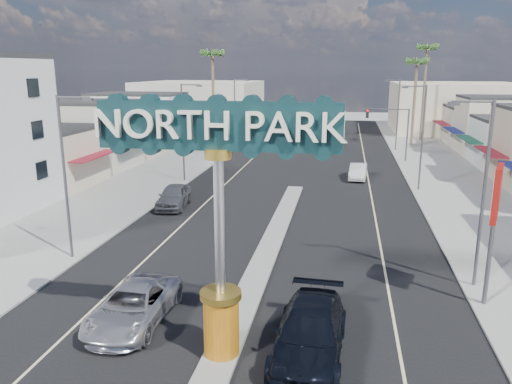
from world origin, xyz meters
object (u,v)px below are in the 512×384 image
at_px(suv_right, 310,333).
at_px(gateway_sign, 219,202).
at_px(car_parked_right, 358,171).
at_px(bank_pylon_sign, 496,201).
at_px(traffic_signal_left, 232,121).
at_px(streetlight_l_far, 236,109).
at_px(palm_left_far, 212,59).
at_px(palm_right_mid, 417,66).
at_px(car_parked_left, 174,196).
at_px(palm_right_far, 427,53).
at_px(streetlight_l_mid, 184,127).
at_px(suv_left, 134,305).
at_px(streetlight_r_near, 481,186).
at_px(streetlight_r_mid, 421,132).
at_px(traffic_signal_right, 391,124).
at_px(streetlight_r_far, 397,111).
at_px(streetlight_l_near, 67,170).

bearing_deg(suv_right, gateway_sign, -165.56).
xyz_separation_m(car_parked_right, bank_pylon_sign, (5.07, -25.86, 4.12)).
xyz_separation_m(gateway_sign, traffic_signal_left, (-9.18, 42.02, -1.65)).
bearing_deg(suv_right, streetlight_l_far, 107.69).
xyz_separation_m(palm_left_far, bank_pylon_sign, (23.57, -41.98, -6.65)).
relative_size(palm_right_mid, suv_right, 1.97).
height_order(suv_right, car_parked_left, suv_right).
xyz_separation_m(palm_right_far, suv_right, (-11.83, -59.34, -11.49)).
height_order(streetlight_l_mid, suv_left, streetlight_l_mid).
xyz_separation_m(streetlight_l_mid, suv_right, (13.61, -27.34, -4.17)).
bearing_deg(suv_left, suv_right, -8.49).
relative_size(traffic_signal_left, bank_pylon_sign, 0.96).
bearing_deg(car_parked_right, streetlight_l_far, 135.45).
distance_m(streetlight_r_near, streetlight_r_mid, 20.00).
height_order(suv_left, car_parked_left, car_parked_left).
relative_size(traffic_signal_right, palm_right_mid, 0.50).
relative_size(streetlight_r_mid, streetlight_r_far, 1.00).
relative_size(gateway_sign, palm_right_mid, 0.76).
distance_m(streetlight_l_far, palm_right_mid, 24.41).
bearing_deg(streetlight_l_near, car_parked_left, 80.51).
xyz_separation_m(streetlight_r_mid, car_parked_left, (-18.99, -8.76, -4.21)).
bearing_deg(streetlight_l_mid, streetlight_r_near, -43.79).
bearing_deg(gateway_sign, palm_right_mid, 76.47).
xyz_separation_m(traffic_signal_left, palm_right_mid, (22.18, 12.01, 6.33)).
bearing_deg(suv_left, gateway_sign, -23.14).
height_order(suv_left, car_parked_right, suv_left).
bearing_deg(suv_right, streetlight_r_far, 83.91).
bearing_deg(palm_left_far, streetlight_l_far, 37.92).
relative_size(suv_left, suv_right, 0.92).
relative_size(streetlight_r_near, suv_right, 1.46).
xyz_separation_m(streetlight_r_far, car_parked_left, (-18.99, -30.76, -4.21)).
relative_size(gateway_sign, traffic_signal_left, 1.53).
bearing_deg(car_parked_left, gateway_sign, -71.85).
relative_size(streetlight_l_far, car_parked_left, 1.78).
distance_m(traffic_signal_left, streetlight_r_mid, 24.11).
bearing_deg(traffic_signal_right, car_parked_right, -110.01).
bearing_deg(streetlight_l_near, palm_right_mid, 63.01).
xyz_separation_m(streetlight_r_near, palm_right_mid, (2.57, 46.00, 5.54)).
distance_m(car_parked_left, bank_pylon_sign, 23.59).
xyz_separation_m(traffic_signal_right, palm_left_far, (-22.18, 6.01, 7.22)).
xyz_separation_m(gateway_sign, car_parked_right, (5.50, 31.90, -5.19)).
relative_size(traffic_signal_right, streetlight_r_near, 0.67).
distance_m(traffic_signal_right, streetlight_r_far, 8.14).
bearing_deg(suv_left, streetlight_l_mid, 103.60).
distance_m(traffic_signal_right, palm_left_far, 24.09).
distance_m(suv_right, bank_pylon_sign, 9.95).
bearing_deg(suv_right, palm_left_far, 111.14).
bearing_deg(suv_left, car_parked_left, 104.24).
distance_m(streetlight_r_mid, suv_right, 28.59).
relative_size(streetlight_l_far, palm_right_far, 0.64).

